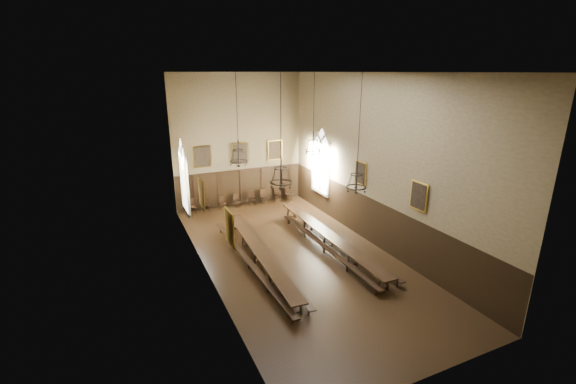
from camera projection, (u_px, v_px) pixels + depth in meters
floor at (296, 257)px, 19.64m from camera, size 9.00×18.00×0.02m
ceiling at (298, 72)px, 16.93m from camera, size 9.00×18.00×0.02m
wall_back at (239, 141)px, 26.10m from camera, size 9.00×0.02×9.00m
wall_front at (441, 246)px, 10.47m from camera, size 9.00×0.02×9.00m
wall_left at (202, 182)px, 16.49m from camera, size 0.02×18.00×9.00m
wall_right at (375, 162)px, 20.08m from camera, size 0.02×18.00×9.00m
wainscot_panelling at (297, 234)px, 19.26m from camera, size 9.00×18.00×2.50m
table_left at (259, 256)px, 18.80m from camera, size 1.25×10.08×0.78m
table_right at (328, 241)px, 20.51m from camera, size 0.86×10.53×0.82m
bench_left_outer at (248, 263)px, 18.36m from camera, size 0.51×10.23×0.46m
bench_left_inner at (270, 256)px, 19.01m from camera, size 0.94×10.20×0.46m
bench_right_inner at (324, 248)px, 19.96m from camera, size 0.31×9.45×0.42m
bench_right_outer at (342, 244)px, 20.47m from camera, size 0.52×9.32×0.42m
chair_0 at (193, 209)px, 25.58m from camera, size 0.45×0.45×0.96m
chair_1 at (206, 207)px, 25.93m from camera, size 0.50×0.50×0.92m
chair_2 at (222, 206)px, 26.29m from camera, size 0.43×0.43×0.89m
chair_3 at (237, 203)px, 26.80m from camera, size 0.49×0.49×0.91m
chair_4 at (252, 201)px, 27.13m from camera, size 0.50×0.50×1.00m
chair_5 at (264, 199)px, 27.55m from camera, size 0.54×0.54×1.01m
chair_6 at (277, 197)px, 28.04m from camera, size 0.54×0.54×0.99m
chair_7 at (288, 196)px, 28.28m from camera, size 0.41×0.41×0.92m
chandelier_back_left at (239, 156)px, 18.98m from camera, size 0.88×0.88×4.38m
chandelier_back_right at (313, 145)px, 21.20m from camera, size 0.87×0.87×4.30m
chandelier_front_left at (281, 176)px, 15.16m from camera, size 0.89×0.89×4.33m
chandelier_front_right at (356, 180)px, 17.29m from camera, size 0.92×0.92×5.13m
portrait_back_0 at (202, 157)px, 25.19m from camera, size 1.10×0.12×1.40m
portrait_back_1 at (240, 153)px, 26.22m from camera, size 1.10×0.12×1.40m
portrait_back_2 at (275, 150)px, 27.26m from camera, size 1.10×0.12×1.40m
portrait_left_0 at (202, 193)px, 17.65m from camera, size 0.12×1.00×1.30m
portrait_left_1 at (229, 228)px, 13.75m from camera, size 0.12×1.00×1.30m
portrait_right_0 at (361, 173)px, 21.13m from camera, size 0.12×1.00×1.30m
portrait_right_1 at (419, 196)px, 17.23m from camera, size 0.12×1.00×1.30m
window_right at (321, 161)px, 25.14m from camera, size 0.20×2.20×4.60m
window_left at (183, 176)px, 21.62m from camera, size 0.20×2.20×4.60m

